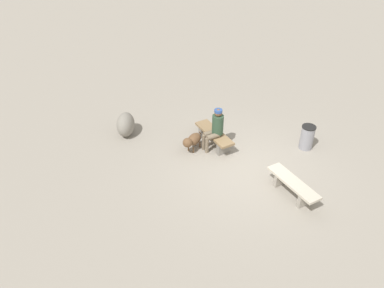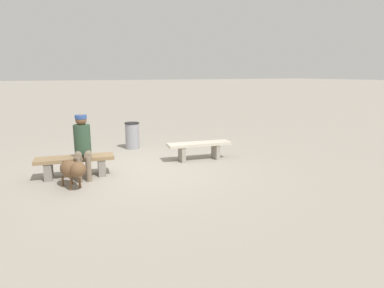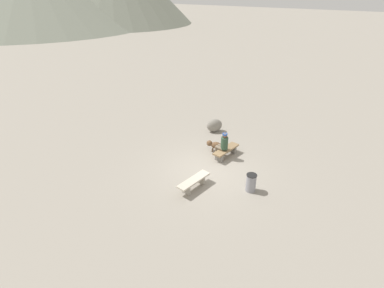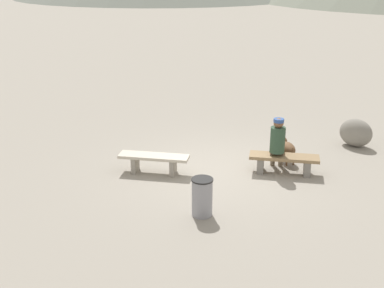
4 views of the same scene
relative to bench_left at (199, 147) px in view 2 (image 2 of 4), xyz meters
name	(u,v)px [view 2 (image 2 of 4)]	position (x,y,z in m)	size (l,w,h in m)	color
ground	(144,171)	(1.54, 0.22, -0.35)	(210.00, 210.00, 0.06)	gray
bench_left	(199,147)	(0.00, 0.00, 0.00)	(1.66, 0.63, 0.44)	gray
bench_right	(75,163)	(3.00, 0.10, -0.02)	(1.63, 0.66, 0.43)	gray
seated_person	(82,142)	(2.84, 0.20, 0.44)	(0.40, 0.64, 1.32)	#2D4733
dog	(72,169)	(3.14, 0.83, 0.05)	(0.49, 0.84, 0.57)	brown
trash_bin	(132,136)	(1.15, -1.99, 0.06)	(0.42, 0.42, 0.76)	gray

